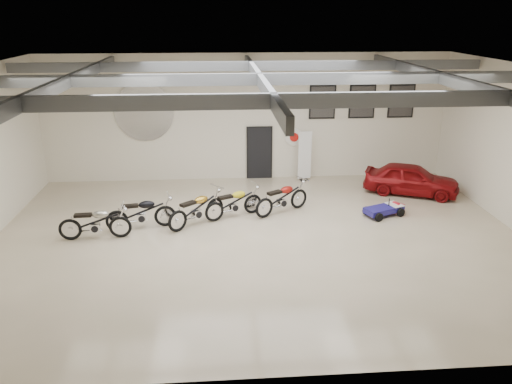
{
  "coord_description": "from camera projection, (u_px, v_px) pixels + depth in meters",
  "views": [
    {
      "loc": [
        -1.12,
        -13.55,
        6.44
      ],
      "look_at": [
        0.0,
        1.2,
        1.1
      ],
      "focal_mm": 35.0,
      "sensor_mm": 36.0,
      "label": 1
    }
  ],
  "objects": [
    {
      "name": "poster_left",
      "position": [
        322.0,
        102.0,
        19.72
      ],
      "size": [
        1.05,
        0.08,
        1.35
      ],
      "primitive_type": null,
      "color": "black",
      "rests_on": "back_wall"
    },
    {
      "name": "go_kart",
      "position": [
        387.0,
        207.0,
        16.72
      ],
      "size": [
        1.8,
        1.31,
        0.59
      ],
      "primitive_type": null,
      "rotation": [
        0.0,
        0.0,
        0.39
      ],
      "color": "navy",
      "rests_on": "floor"
    },
    {
      "name": "logo_plaque",
      "position": [
        144.0,
        112.0,
        19.32
      ],
      "size": [
        2.3,
        0.06,
        1.16
      ],
      "primitive_type": null,
      "color": "silver",
      "rests_on": "back_wall"
    },
    {
      "name": "vintage_car",
      "position": [
        411.0,
        179.0,
        18.6
      ],
      "size": [
        2.63,
        3.69,
        1.17
      ],
      "primitive_type": "imported",
      "rotation": [
        0.0,
        0.0,
        1.16
      ],
      "color": "maroon",
      "rests_on": "floor"
    },
    {
      "name": "motorcycle_silver",
      "position": [
        95.0,
        222.0,
        14.88
      ],
      "size": [
        2.12,
        0.75,
        1.09
      ],
      "primitive_type": null,
      "rotation": [
        0.0,
        0.0,
        0.05
      ],
      "color": "silver",
      "rests_on": "floor"
    },
    {
      "name": "poster_mid",
      "position": [
        362.0,
        101.0,
        19.84
      ],
      "size": [
        1.05,
        0.08,
        1.35
      ],
      "primitive_type": null,
      "color": "black",
      "rests_on": "back_wall"
    },
    {
      "name": "oil_sign",
      "position": [
        294.0,
        137.0,
        20.11
      ],
      "size": [
        0.72,
        0.1,
        0.72
      ],
      "primitive_type": null,
      "color": "white",
      "rests_on": "back_wall"
    },
    {
      "name": "poster_right",
      "position": [
        401.0,
        101.0,
        19.95
      ],
      "size": [
        1.05,
        0.08,
        1.35
      ],
      "primitive_type": null,
      "color": "black",
      "rests_on": "back_wall"
    },
    {
      "name": "ceiling",
      "position": [
        259.0,
        70.0,
        13.27
      ],
      "size": [
        16.0,
        12.0,
        0.01
      ],
      "primitive_type": "cube",
      "color": "slate",
      "rests_on": "back_wall"
    },
    {
      "name": "door",
      "position": [
        259.0,
        153.0,
        20.23
      ],
      "size": [
        0.92,
        0.08,
        2.1
      ],
      "primitive_type": "cube",
      "color": "black",
      "rests_on": "back_wall"
    },
    {
      "name": "back_wall",
      "position": [
        247.0,
        118.0,
        19.75
      ],
      "size": [
        16.0,
        0.02,
        5.0
      ],
      "primitive_type": "cube",
      "color": "beige",
      "rests_on": "floor"
    },
    {
      "name": "motorcycle_black",
      "position": [
        141.0,
        212.0,
        15.58
      ],
      "size": [
        2.21,
        1.06,
        1.1
      ],
      "primitive_type": null,
      "rotation": [
        0.0,
        0.0,
        0.2
      ],
      "color": "silver",
      "rests_on": "floor"
    },
    {
      "name": "motorcycle_red",
      "position": [
        282.0,
        197.0,
        16.82
      ],
      "size": [
        2.16,
        1.67,
        1.11
      ],
      "primitive_type": null,
      "rotation": [
        0.0,
        0.0,
        0.55
      ],
      "color": "silver",
      "rests_on": "floor"
    },
    {
      "name": "banner_stand",
      "position": [
        305.0,
        157.0,
        19.96
      ],
      "size": [
        0.56,
        0.28,
        1.97
      ],
      "primitive_type": null,
      "rotation": [
        0.0,
        0.0,
        0.13
      ],
      "color": "white",
      "rests_on": "floor"
    },
    {
      "name": "ceiling_beams",
      "position": [
        259.0,
        79.0,
        13.36
      ],
      "size": [
        15.8,
        11.8,
        0.32
      ],
      "primitive_type": null,
      "color": "#5A5D62",
      "rests_on": "ceiling"
    },
    {
      "name": "motorcycle_yellow",
      "position": [
        234.0,
        202.0,
        16.47
      ],
      "size": [
        2.12,
        1.46,
        1.07
      ],
      "primitive_type": null,
      "rotation": [
        0.0,
        0.0,
        0.45
      ],
      "color": "silver",
      "rests_on": "floor"
    },
    {
      "name": "motorcycle_gold",
      "position": [
        197.0,
        208.0,
        15.86
      ],
      "size": [
        2.08,
        1.91,
        1.12
      ],
      "primitive_type": null,
      "rotation": [
        0.0,
        0.0,
        0.71
      ],
      "color": "silver",
      "rests_on": "floor"
    },
    {
      "name": "floor",
      "position": [
        259.0,
        240.0,
        14.97
      ],
      "size": [
        16.0,
        12.0,
        0.01
      ],
      "primitive_type": "cube",
      "color": "#C8B398",
      "rests_on": "ground"
    }
  ]
}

